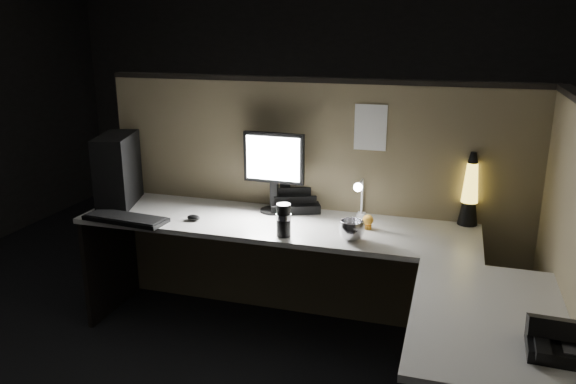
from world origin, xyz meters
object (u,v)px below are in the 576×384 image
(pc_tower, at_px, (118,170))
(lava_lamp, at_px, (470,195))
(monitor, at_px, (274,164))
(desk_phone, at_px, (559,340))
(keyboard, at_px, (126,219))

(pc_tower, distance_m, lava_lamp, 2.13)
(monitor, xyz_separation_m, lava_lamp, (1.13, 0.09, -0.12))
(pc_tower, relative_size, monitor, 0.91)
(lava_lamp, relative_size, desk_phone, 1.81)
(lava_lamp, bearing_deg, monitor, -175.41)
(monitor, height_order, keyboard, monitor)
(pc_tower, xyz_separation_m, lava_lamp, (2.12, 0.24, -0.05))
(pc_tower, relative_size, keyboard, 0.89)
(pc_tower, bearing_deg, monitor, -8.42)
(lava_lamp, bearing_deg, desk_phone, -77.04)
(monitor, distance_m, lava_lamp, 1.14)
(keyboard, xyz_separation_m, lava_lamp, (1.90, 0.52, 0.16))
(pc_tower, height_order, keyboard, pc_tower)
(monitor, xyz_separation_m, desk_phone, (1.43, -1.20, -0.24))
(pc_tower, xyz_separation_m, monitor, (0.98, 0.15, 0.07))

